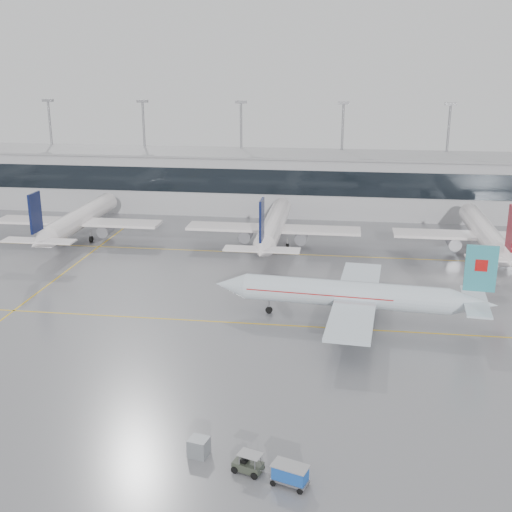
# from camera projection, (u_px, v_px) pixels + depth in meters

# --- Properties ---
(ground) EXTENTS (320.00, 320.00, 0.00)m
(ground) POSITION_uv_depth(u_px,v_px,m) (243.00, 323.00, 78.94)
(ground) COLOR slate
(ground) RESTS_ON ground
(taxi_line_main) EXTENTS (120.00, 0.25, 0.01)m
(taxi_line_main) POSITION_uv_depth(u_px,v_px,m) (243.00, 323.00, 78.94)
(taxi_line_main) COLOR yellow
(taxi_line_main) RESTS_ON ground
(taxi_line_north) EXTENTS (120.00, 0.25, 0.01)m
(taxi_line_north) POSITION_uv_depth(u_px,v_px,m) (271.00, 253.00, 107.35)
(taxi_line_north) COLOR yellow
(taxi_line_north) RESTS_ON ground
(taxi_line_cross) EXTENTS (0.25, 60.00, 0.01)m
(taxi_line_cross) POSITION_uv_depth(u_px,v_px,m) (63.00, 274.00, 97.06)
(taxi_line_cross) COLOR yellow
(taxi_line_cross) RESTS_ON ground
(terminal) EXTENTS (180.00, 15.00, 12.00)m
(terminal) POSITION_uv_depth(u_px,v_px,m) (288.00, 183.00, 135.90)
(terminal) COLOR #A4A4A8
(terminal) RESTS_ON ground
(terminal_glass) EXTENTS (180.00, 0.20, 5.00)m
(terminal_glass) POSITION_uv_depth(u_px,v_px,m) (285.00, 183.00, 128.31)
(terminal_glass) COLOR black
(terminal_glass) RESTS_ON ground
(terminal_roof) EXTENTS (182.00, 16.00, 0.40)m
(terminal_roof) POSITION_uv_depth(u_px,v_px,m) (289.00, 154.00, 134.08)
(terminal_roof) COLOR gray
(terminal_roof) RESTS_ON ground
(light_masts) EXTENTS (156.40, 1.00, 22.60)m
(light_masts) POSITION_uv_depth(u_px,v_px,m) (291.00, 145.00, 139.43)
(light_masts) COLOR gray
(light_masts) RESTS_ON ground
(air_canada_jet) EXTENTS (34.63, 27.29, 10.66)m
(air_canada_jet) POSITION_uv_depth(u_px,v_px,m) (355.00, 295.00, 78.71)
(air_canada_jet) COLOR silver
(air_canada_jet) RESTS_ON ground
(parked_jet_b) EXTENTS (29.64, 36.96, 11.72)m
(parked_jet_b) POSITION_uv_depth(u_px,v_px,m) (78.00, 220.00, 114.32)
(parked_jet_b) COLOR white
(parked_jet_b) RESTS_ON ground
(parked_jet_c) EXTENTS (29.64, 36.96, 11.72)m
(parked_jet_c) POSITION_uv_depth(u_px,v_px,m) (273.00, 226.00, 109.76)
(parked_jet_c) COLOR white
(parked_jet_c) RESTS_ON ground
(parked_jet_d) EXTENTS (29.64, 36.96, 11.72)m
(parked_jet_d) POSITION_uv_depth(u_px,v_px,m) (485.00, 234.00, 105.19)
(parked_jet_d) COLOR white
(parked_jet_d) RESTS_ON ground
(baggage_tug) EXTENTS (3.52, 2.10, 1.68)m
(baggage_tug) POSITION_uv_depth(u_px,v_px,m) (248.00, 465.00, 50.29)
(baggage_tug) COLOR #31372C
(baggage_tug) RESTS_ON ground
(baggage_cart) EXTENTS (3.11, 2.33, 1.71)m
(baggage_cart) POSITION_uv_depth(u_px,v_px,m) (290.00, 473.00, 48.64)
(baggage_cart) COLOR gray
(baggage_cart) RESTS_ON ground
(gse_unit) EXTENTS (1.82, 1.74, 1.55)m
(gse_unit) POSITION_uv_depth(u_px,v_px,m) (199.00, 447.00, 52.34)
(gse_unit) COLOR slate
(gse_unit) RESTS_ON ground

